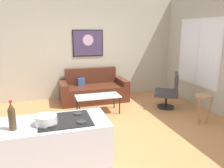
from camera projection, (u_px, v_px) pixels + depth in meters
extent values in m
cube|color=#BD7E48|center=(111.00, 130.00, 4.50)|extent=(6.40, 6.40, 0.04)
cube|color=#B7B098|center=(87.00, 49.00, 6.43)|extent=(6.40, 0.05, 2.80)
cube|color=#B3B09C|center=(216.00, 53.00, 5.20)|extent=(0.05, 6.40, 2.80)
cube|color=#4F2617|center=(94.00, 93.00, 6.24)|extent=(1.47, 0.88, 0.44)
cube|color=#4F2617|center=(91.00, 75.00, 6.47)|extent=(1.46, 0.18, 0.44)
cube|color=#4F2617|center=(64.00, 93.00, 5.99)|extent=(0.19, 0.86, 0.58)
cube|color=#4F2617|center=(122.00, 89.00, 6.47)|extent=(0.19, 0.86, 0.58)
cube|color=#334B76|center=(81.00, 82.00, 6.22)|extent=(0.22, 0.14, 0.20)
cube|color=silver|center=(98.00, 96.00, 5.30)|extent=(1.04, 0.51, 0.02)
cylinder|color=#232326|center=(80.00, 110.00, 5.02)|extent=(0.03, 0.03, 0.40)
cylinder|color=#232326|center=(120.00, 106.00, 5.28)|extent=(0.03, 0.03, 0.40)
cylinder|color=#232326|center=(77.00, 104.00, 5.41)|extent=(0.03, 0.03, 0.40)
cylinder|color=#232326|center=(114.00, 100.00, 5.68)|extent=(0.03, 0.03, 0.40)
cylinder|color=black|center=(166.00, 107.00, 5.74)|extent=(0.42, 0.42, 0.04)
cylinder|color=black|center=(166.00, 99.00, 5.70)|extent=(0.06, 0.06, 0.36)
cube|color=#312F36|center=(166.00, 93.00, 5.66)|extent=(0.80, 0.80, 0.10)
cube|color=#312F36|center=(176.00, 83.00, 5.54)|extent=(0.38, 0.55, 0.46)
cylinder|color=#A9744B|center=(204.00, 96.00, 4.63)|extent=(0.33, 0.33, 0.03)
cylinder|color=#A9744B|center=(198.00, 108.00, 4.83)|extent=(0.04, 0.13, 0.59)
cylinder|color=#A9744B|center=(199.00, 112.00, 4.60)|extent=(0.13, 0.10, 0.59)
cylinder|color=#A9744B|center=(209.00, 111.00, 4.67)|extent=(0.13, 0.10, 0.59)
cube|color=silver|center=(43.00, 158.00, 2.66)|extent=(1.56, 0.65, 0.89)
cube|color=black|center=(65.00, 120.00, 2.64)|extent=(0.60, 0.52, 0.01)
cylinder|color=#2D2D2D|center=(50.00, 125.00, 2.46)|extent=(0.11, 0.11, 0.01)
cylinder|color=#2D2D2D|center=(81.00, 122.00, 2.55)|extent=(0.11, 0.11, 0.01)
cylinder|color=#2D2D2D|center=(50.00, 116.00, 2.72)|extent=(0.11, 0.11, 0.01)
cylinder|color=#2D2D2D|center=(78.00, 113.00, 2.81)|extent=(0.11, 0.11, 0.01)
cylinder|color=#49341E|center=(12.00, 120.00, 2.37)|extent=(0.08, 0.08, 0.23)
cone|color=#49341E|center=(11.00, 106.00, 2.33)|extent=(0.07, 0.07, 0.07)
cylinder|color=red|center=(10.00, 102.00, 2.32)|extent=(0.03, 0.03, 0.03)
cylinder|color=silver|center=(46.00, 124.00, 2.52)|extent=(0.14, 0.14, 0.01)
cylinder|color=silver|center=(46.00, 120.00, 2.51)|extent=(0.25, 0.25, 0.11)
cube|color=black|center=(88.00, 43.00, 6.37)|extent=(0.87, 0.01, 0.74)
cube|color=#473558|center=(88.00, 43.00, 6.36)|extent=(0.82, 0.02, 0.69)
cylinder|color=#CDA7C7|center=(88.00, 40.00, 6.33)|extent=(0.30, 0.01, 0.30)
cube|color=silver|center=(198.00, 52.00, 5.75)|extent=(0.02, 1.60, 1.70)
cube|color=white|center=(198.00, 52.00, 5.75)|extent=(0.01, 1.52, 1.62)
cube|color=silver|center=(198.00, 53.00, 5.75)|extent=(0.01, 0.04, 1.62)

